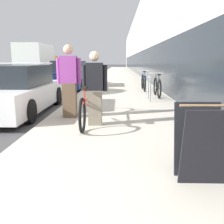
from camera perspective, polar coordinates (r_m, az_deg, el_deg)
The scene contains 13 objects.
sidewalk_slab at distance 24.27m, azimuth 1.69°, elevation 8.17°, with size 3.69×70.00×0.12m.
storefront_facade at distance 33.02m, azimuth 14.14°, elevation 14.67°, with size 10.01×70.00×6.97m.
lawn_strip at distance 30.87m, azimuth -22.40°, elevation 7.96°, with size 5.16×70.00×0.03m.
tandem_bicycle at distance 5.79m, azimuth -5.38°, elevation 1.60°, with size 0.52×2.75×0.87m.
person_rider at distance 5.36m, azimuth -3.95°, elevation 5.33°, with size 0.53×0.21×1.57m.
person_bystander at distance 6.20m, azimuth -9.77°, elevation 6.89°, with size 0.60×0.23×1.76m.
bike_rack_hoop at distance 8.88m, azimuth 8.51°, elevation 5.90°, with size 0.05×0.60×0.84m.
cruiser_bike_nearest at distance 9.91m, azimuth 10.29°, elevation 5.66°, with size 0.52×1.75×0.91m.
cruiser_bike_middle at distance 12.01m, azimuth 7.23°, elevation 6.80°, with size 0.52×1.81×0.93m.
sandwich_board_sign at distance 3.06m, azimuth 19.92°, elevation -6.64°, with size 0.56×0.56×0.90m.
parked_sedan_curbside at distance 7.84m, azimuth -20.64°, elevation 4.50°, with size 1.81×4.59×1.44m.
vintage_roadster_curbside at distance 14.25m, azimuth -9.68°, elevation 8.17°, with size 1.86×4.71×1.51m.
moving_truck at distance 26.28m, azimuth -16.62°, elevation 11.21°, with size 2.51×7.07×3.07m.
Camera 1 is at (5.61, -3.22, 1.49)m, focal length 40.00 mm.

